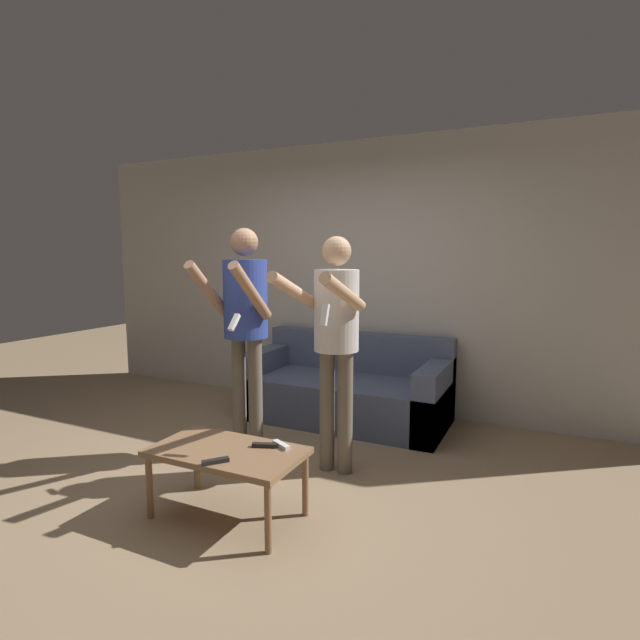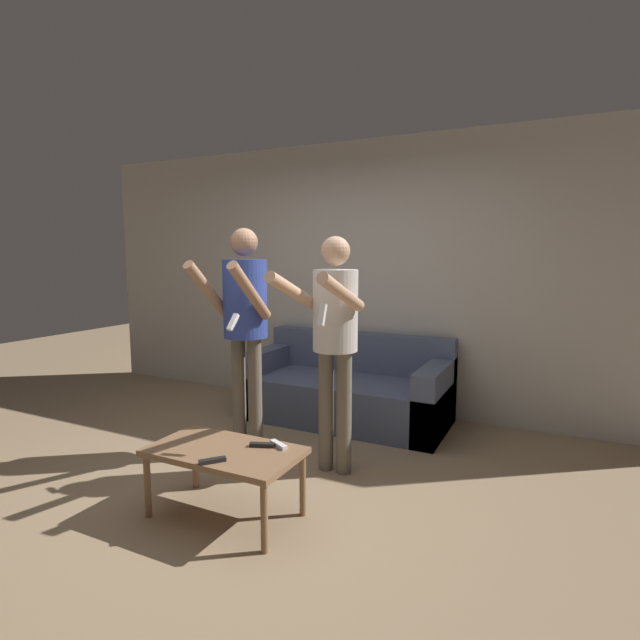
{
  "view_description": "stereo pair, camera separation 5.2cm",
  "coord_description": "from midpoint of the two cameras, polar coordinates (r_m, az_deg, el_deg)",
  "views": [
    {
      "loc": [
        1.91,
        -2.69,
        1.58
      ],
      "look_at": [
        0.12,
        1.05,
        1.03
      ],
      "focal_mm": 28.0,
      "sensor_mm": 36.0,
      "label": 1
    },
    {
      "loc": [
        1.95,
        -2.67,
        1.58
      ],
      "look_at": [
        0.12,
        1.05,
        1.03
      ],
      "focal_mm": 28.0,
      "sensor_mm": 36.0,
      "label": 2
    }
  ],
  "objects": [
    {
      "name": "person_standing_left",
      "position": [
        3.89,
        -8.27,
        0.67
      ],
      "size": [
        0.46,
        0.64,
        1.78
      ],
      "color": "#6B6051",
      "rests_on": "ground_plane"
    },
    {
      "name": "wall_back",
      "position": [
        5.15,
        4.28,
        4.95
      ],
      "size": [
        6.4,
        0.06,
        2.7
      ],
      "color": "#B7B2A8",
      "rests_on": "ground_plane"
    },
    {
      "name": "couch",
      "position": [
        4.84,
        3.35,
        -8.13
      ],
      "size": [
        1.92,
        0.89,
        0.8
      ],
      "color": "#4C5670",
      "rests_on": "ground_plane"
    },
    {
      "name": "person_standing_right",
      "position": [
        3.51,
        2.02,
        -0.83
      ],
      "size": [
        0.44,
        0.77,
        1.7
      ],
      "color": "#6B6051",
      "rests_on": "ground_plane"
    },
    {
      "name": "remote_far",
      "position": [
        3.11,
        -4.26,
        -14.02
      ],
      "size": [
        0.15,
        0.1,
        0.02
      ],
      "color": "white",
      "rests_on": "coffee_table"
    },
    {
      "name": "coffee_table",
      "position": [
        3.14,
        -10.37,
        -15.04
      ],
      "size": [
        0.91,
        0.51,
        0.43
      ],
      "color": "#846042",
      "rests_on": "ground_plane"
    },
    {
      "name": "remote_near",
      "position": [
        2.94,
        -11.69,
        -15.47
      ],
      "size": [
        0.12,
        0.14,
        0.02
      ],
      "color": "black",
      "rests_on": "coffee_table"
    },
    {
      "name": "remote_mid",
      "position": [
        3.12,
        -6.16,
        -14.01
      ],
      "size": [
        0.15,
        0.09,
        0.02
      ],
      "color": "black",
      "rests_on": "coffee_table"
    },
    {
      "name": "ground_plane",
      "position": [
        3.66,
        -8.99,
        -18.14
      ],
      "size": [
        14.0,
        14.0,
        0.0
      ],
      "primitive_type": "plane",
      "color": "#937A5B"
    }
  ]
}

